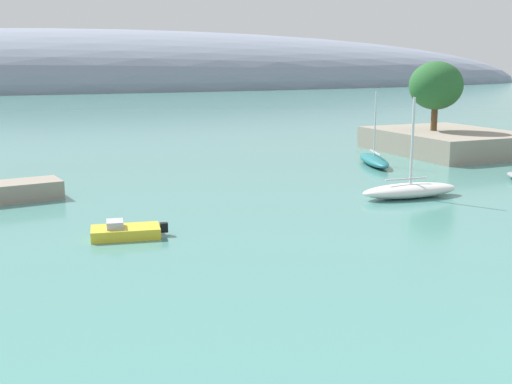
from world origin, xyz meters
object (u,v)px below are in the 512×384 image
object	(u,v)px
motorboat_yellow_alongside_breakwater	(125,231)
tree_clump_shore	(436,86)
sailboat_teal_near_shore	(374,160)
sailboat_white_outer_mooring	(410,190)

from	to	relation	value
motorboat_yellow_alongside_breakwater	tree_clump_shore	bearing A→B (deg)	-140.76
sailboat_teal_near_shore	sailboat_white_outer_mooring	bearing A→B (deg)	175.22
tree_clump_shore	motorboat_yellow_alongside_breakwater	size ratio (longest dim) A/B	1.67
sailboat_teal_near_shore	motorboat_yellow_alongside_breakwater	bearing A→B (deg)	139.64
sailboat_white_outer_mooring	motorboat_yellow_alongside_breakwater	xyz separation A→B (m)	(-21.20, -2.48, -0.22)
sailboat_teal_near_shore	motorboat_yellow_alongside_breakwater	xyz separation A→B (m)	(-27.20, -16.11, -0.15)
tree_clump_shore	sailboat_white_outer_mooring	bearing A→B (deg)	-132.20
sailboat_teal_near_shore	motorboat_yellow_alongside_breakwater	size ratio (longest dim) A/B	1.86
sailboat_teal_near_shore	tree_clump_shore	bearing A→B (deg)	-46.63
sailboat_white_outer_mooring	tree_clump_shore	bearing A→B (deg)	51.91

